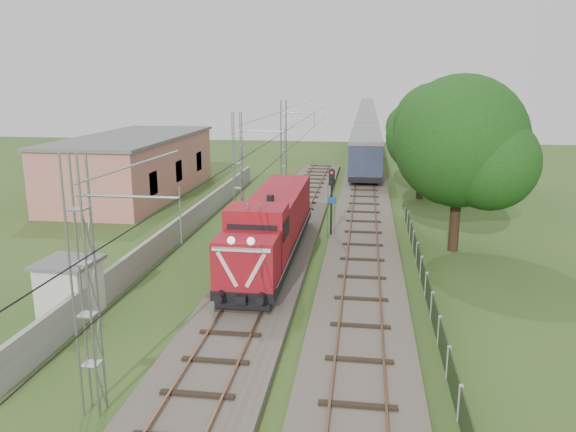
# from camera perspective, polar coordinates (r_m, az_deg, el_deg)

# --- Properties ---
(ground) EXTENTS (140.00, 140.00, 0.00)m
(ground) POSITION_cam_1_polar(r_m,az_deg,el_deg) (25.01, -4.33, -9.75)
(ground) COLOR #2F4C1C
(ground) RESTS_ON ground
(track_main) EXTENTS (4.20, 70.00, 0.45)m
(track_main) POSITION_cam_1_polar(r_m,az_deg,el_deg) (31.38, -1.65, -4.41)
(track_main) COLOR #6B6054
(track_main) RESTS_ON ground
(track_side) EXTENTS (4.20, 80.00, 0.45)m
(track_side) POSITION_cam_1_polar(r_m,az_deg,el_deg) (43.51, 7.71, 0.64)
(track_side) COLOR #6B6054
(track_side) RESTS_ON ground
(catenary) EXTENTS (3.31, 70.00, 8.00)m
(catenary) POSITION_cam_1_polar(r_m,az_deg,el_deg) (35.79, -5.03, 4.19)
(catenary) COLOR gray
(catenary) RESTS_ON ground
(boundary_wall) EXTENTS (0.25, 40.00, 1.50)m
(boundary_wall) POSITION_cam_1_polar(r_m,az_deg,el_deg) (37.41, -10.24, -0.72)
(boundary_wall) COLOR #9E9E99
(boundary_wall) RESTS_ON ground
(station_building) EXTENTS (8.40, 20.40, 5.22)m
(station_building) POSITION_cam_1_polar(r_m,az_deg,el_deg) (51.05, -15.30, 5.01)
(station_building) COLOR tan
(station_building) RESTS_ON ground
(fence) EXTENTS (0.12, 32.00, 1.20)m
(fence) POSITION_cam_1_polar(r_m,az_deg,el_deg) (27.24, 13.86, -6.76)
(fence) COLOR black
(fence) RESTS_ON ground
(locomotive) EXTENTS (2.78, 15.85, 4.03)m
(locomotive) POSITION_cam_1_polar(r_m,az_deg,el_deg) (30.91, -1.64, -0.97)
(locomotive) COLOR black
(locomotive) RESTS_ON ground
(coach_rake) EXTENTS (3.23, 120.62, 3.73)m
(coach_rake) POSITION_cam_1_polar(r_m,az_deg,el_deg) (111.81, 8.00, 9.86)
(coach_rake) COLOR black
(coach_rake) RESTS_ON ground
(signal_post) EXTENTS (0.49, 0.39, 4.55)m
(signal_post) POSITION_cam_1_polar(r_m,az_deg,el_deg) (35.23, 4.45, 2.53)
(signal_post) COLOR black
(signal_post) RESTS_ON ground
(relay_hut) EXTENTS (2.52, 2.52, 2.47)m
(relay_hut) POSITION_cam_1_polar(r_m,az_deg,el_deg) (25.98, -21.29, -6.82)
(relay_hut) COLOR silver
(relay_hut) RESTS_ON ground
(tree_a) EXTENTS (7.94, 7.56, 10.30)m
(tree_a) POSITION_cam_1_polar(r_m,az_deg,el_deg) (33.71, 17.27, 7.12)
(tree_a) COLOR #3E2719
(tree_a) RESTS_ON ground
(tree_b) EXTENTS (7.53, 7.17, 9.76)m
(tree_b) POSITION_cam_1_polar(r_m,az_deg,el_deg) (50.89, 15.59, 8.89)
(tree_b) COLOR #3E2719
(tree_b) RESTS_ON ground
(tree_c) EXTENTS (6.44, 6.13, 8.35)m
(tree_c) POSITION_cam_1_polar(r_m,az_deg,el_deg) (48.57, 13.62, 7.75)
(tree_c) COLOR #3E2719
(tree_c) RESTS_ON ground
(tree_d) EXTENTS (6.30, 6.00, 8.16)m
(tree_d) POSITION_cam_1_polar(r_m,az_deg,el_deg) (72.23, 15.16, 9.41)
(tree_d) COLOR #3E2719
(tree_d) RESTS_ON ground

